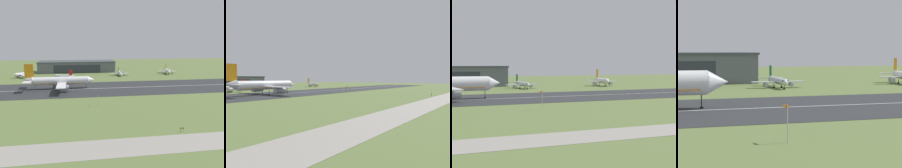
{
  "view_description": "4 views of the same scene",
  "coord_description": "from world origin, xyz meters",
  "views": [
    {
      "loc": [
        -22.4,
        -45.27,
        33.11
      ],
      "look_at": [
        -1.94,
        85.41,
        7.7
      ],
      "focal_mm": 35.0,
      "sensor_mm": 36.0,
      "label": 1
    },
    {
      "loc": [
        -115.59,
        -6.0,
        10.42
      ],
      "look_at": [
        -4.81,
        78.33,
        6.56
      ],
      "focal_mm": 35.0,
      "sensor_mm": 36.0,
      "label": 2
    },
    {
      "loc": [
        -61.79,
        -53.78,
        13.81
      ],
      "look_at": [
        0.34,
        77.18,
        6.85
      ],
      "focal_mm": 70.0,
      "sensor_mm": 36.0,
      "label": 3
    },
    {
      "loc": [
        -36.56,
        -6.1,
        13.46
      ],
      "look_at": [
        -3.81,
        89.36,
        6.8
      ],
      "focal_mm": 85.0,
      "sensor_mm": 36.0,
      "label": 4
    }
  ],
  "objects": [
    {
      "name": "ground_plane",
      "position": [
        0.0,
        54.77,
        0.0
      ],
      "size": [
        647.65,
        647.65,
        0.0
      ],
      "primitive_type": "plane",
      "color": "olive"
    },
    {
      "name": "runway_strip",
      "position": [
        0.0,
        109.54,
        0.03
      ],
      "size": [
        407.65,
        50.96,
        0.06
      ],
      "primitive_type": "cube",
      "color": "#2B2D30",
      "rests_on": "ground_plane"
    },
    {
      "name": "runway_centreline",
      "position": [
        0.0,
        109.54,
        0.07
      ],
      "size": [
        366.89,
        0.7,
        0.01
      ],
      "primitive_type": "cube",
      "color": "silver",
      "rests_on": "runway_strip"
    },
    {
      "name": "airplane_parked_centre",
      "position": [
        19.15,
        169.71,
        2.4
      ],
      "size": [
        18.62,
        25.06,
        7.49
      ],
      "color": "silver",
      "rests_on": "ground_plane"
    },
    {
      "name": "windsock_pole",
      "position": [
        -12.42,
        66.58,
        4.93
      ],
      "size": [
        0.69,
        2.43,
        5.53
      ],
      "color": "#B7B7BC",
      "rests_on": "ground_plane"
    }
  ]
}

